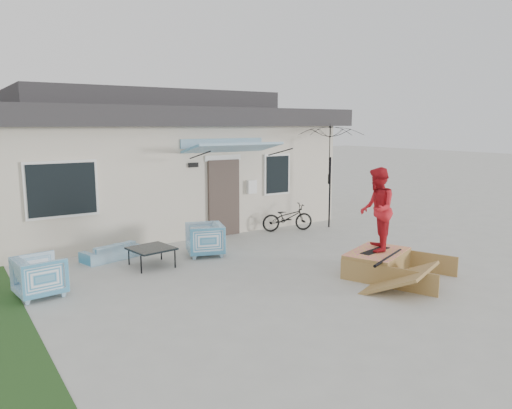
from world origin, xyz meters
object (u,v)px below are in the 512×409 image
loveseat (111,248)px  skater (377,208)px  coffee_table (152,257)px  bicycle (287,215)px  skate_ramp (377,263)px  skateboard (375,250)px  armchair_right (205,238)px  armchair_left (40,274)px  patio_umbrella (330,169)px

loveseat → skater: size_ratio=0.78×
loveseat → skater: 5.97m
coffee_table → loveseat: bearing=119.4°
loveseat → bicycle: bicycle is taller
skate_ramp → skateboard: 0.27m
armchair_right → coffee_table: 1.41m
armchair_left → skate_ramp: bearing=-118.7°
armchair_right → patio_umbrella: (4.58, 0.78, 1.33)m
skate_ramp → skateboard: size_ratio=2.28×
loveseat → skate_ramp: (4.24, -4.11, -0.02)m
skate_ramp → skateboard: (-0.02, 0.04, 0.26)m
armchair_left → bicycle: 7.22m
bicycle → skateboard: bearing=-173.7°
coffee_table → patio_umbrella: size_ratio=0.38×
bicycle → patio_umbrella: 1.88m
loveseat → bicycle: bearing=166.7°
coffee_table → bicycle: (4.61, 1.22, 0.27)m
skate_ramp → skater: 1.14m
patio_umbrella → skateboard: 4.78m
armchair_right → skate_ramp: armchair_right is taller
skate_ramp → skater: bearing=90.0°
loveseat → skateboard: skateboard is taller
loveseat → bicycle: size_ratio=0.88×
armchair_left → skater: skater is taller
skateboard → skater: (0.00, 0.00, 0.88)m
bicycle → skate_ramp: bearing=-173.4°
armchair_left → coffee_table: size_ratio=0.96×
armchair_left → coffee_table: armchair_left is taller
skateboard → patio_umbrella: bearing=48.0°
armchair_right → coffee_table: size_ratio=1.00×
coffee_table → skater: skater is taller
loveseat → armchair_right: armchair_right is taller
bicycle → armchair_right: bearing=127.1°
armchair_left → armchair_right: size_ratio=0.96×
coffee_table → skater: size_ratio=0.50×
coffee_table → skater: bearing=-39.8°
bicycle → skater: skater is taller
patio_umbrella → skate_ramp: patio_umbrella is taller
armchair_left → skater: 6.54m
armchair_right → skate_ramp: bearing=53.2°
loveseat → patio_umbrella: patio_umbrella is taller
armchair_left → patio_umbrella: bearing=-85.9°
skateboard → skater: size_ratio=0.49×
loveseat → skate_ramp: bearing=120.4°
patio_umbrella → skater: 4.62m
armchair_left → bicycle: bicycle is taller
patio_umbrella → skateboard: (-2.32, -3.98, -1.25)m
loveseat → skate_ramp: loveseat is taller
coffee_table → skateboard: 4.76m
armchair_left → coffee_table: (2.36, 0.65, -0.20)m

